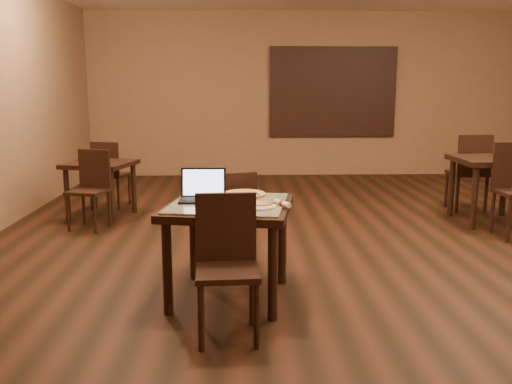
{
  "coord_description": "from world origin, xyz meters",
  "views": [
    {
      "loc": [
        -1.26,
        -5.15,
        1.62
      ],
      "look_at": [
        -1.13,
        -1.15,
        0.85
      ],
      "focal_mm": 38.0,
      "sensor_mm": 36.0,
      "label": 1
    }
  ],
  "objects_px": {
    "tiled_table": "(229,216)",
    "laptop": "(203,192)",
    "chair_main_far": "(232,215)",
    "other_table_a": "(492,169)",
    "other_table_b_chair_far": "(109,171)",
    "other_table_b_chair_near": "(91,184)",
    "pizza_pan": "(244,196)",
    "other_table_b": "(100,171)",
    "other_table_a_chair_far": "(470,168)",
    "chair_main_near": "(227,257)"
  },
  "relations": [
    {
      "from": "tiled_table",
      "to": "laptop",
      "type": "height_order",
      "value": "laptop"
    },
    {
      "from": "tiled_table",
      "to": "chair_main_far",
      "type": "bearing_deg",
      "value": 98.03
    },
    {
      "from": "tiled_table",
      "to": "other_table_a",
      "type": "xyz_separation_m",
      "value": [
        3.14,
        2.34,
        0.0
      ]
    },
    {
      "from": "tiled_table",
      "to": "other_table_b_chair_far",
      "type": "relative_size",
      "value": 1.16
    },
    {
      "from": "chair_main_far",
      "to": "laptop",
      "type": "height_order",
      "value": "laptop"
    },
    {
      "from": "other_table_b_chair_near",
      "to": "chair_main_far",
      "type": "bearing_deg",
      "value": -29.52
    },
    {
      "from": "chair_main_far",
      "to": "laptop",
      "type": "relative_size",
      "value": 2.55
    },
    {
      "from": "tiled_table",
      "to": "other_table_b_chair_far",
      "type": "bearing_deg",
      "value": 126.66
    },
    {
      "from": "chair_main_far",
      "to": "pizza_pan",
      "type": "bearing_deg",
      "value": 91.18
    },
    {
      "from": "other_table_a",
      "to": "other_table_b",
      "type": "height_order",
      "value": "other_table_a"
    },
    {
      "from": "other_table_a",
      "to": "other_table_b_chair_far",
      "type": "xyz_separation_m",
      "value": [
        -4.83,
        0.99,
        -0.15
      ]
    },
    {
      "from": "other_table_a_chair_far",
      "to": "other_table_b_chair_far",
      "type": "xyz_separation_m",
      "value": [
        -4.83,
        0.39,
        -0.07
      ]
    },
    {
      "from": "chair_main_far",
      "to": "laptop",
      "type": "xyz_separation_m",
      "value": [
        -0.22,
        -0.52,
        0.31
      ]
    },
    {
      "from": "other_table_b_chair_far",
      "to": "laptop",
      "type": "bearing_deg",
      "value": 129.74
    },
    {
      "from": "chair_main_near",
      "to": "other_table_a",
      "type": "xyz_separation_m",
      "value": [
        3.15,
        2.95,
        0.13
      ]
    },
    {
      "from": "tiled_table",
      "to": "other_table_b_chair_far",
      "type": "xyz_separation_m",
      "value": [
        -1.69,
        3.33,
        -0.14
      ]
    },
    {
      "from": "chair_main_far",
      "to": "other_table_b",
      "type": "relative_size",
      "value": 0.99
    },
    {
      "from": "other_table_b_chair_far",
      "to": "other_table_a",
      "type": "bearing_deg",
      "value": -176.64
    },
    {
      "from": "pizza_pan",
      "to": "other_table_a_chair_far",
      "type": "height_order",
      "value": "other_table_a_chair_far"
    },
    {
      "from": "pizza_pan",
      "to": "other_table_a_chair_far",
      "type": "distance_m",
      "value": 4.05
    },
    {
      "from": "tiled_table",
      "to": "other_table_a",
      "type": "relative_size",
      "value": 1.25
    },
    {
      "from": "tiled_table",
      "to": "laptop",
      "type": "relative_size",
      "value": 2.97
    },
    {
      "from": "pizza_pan",
      "to": "other_table_b_chair_near",
      "type": "distance_m",
      "value": 2.69
    },
    {
      "from": "tiled_table",
      "to": "chair_main_far",
      "type": "xyz_separation_m",
      "value": [
        0.02,
        0.62,
        -0.15
      ]
    },
    {
      "from": "other_table_a_chair_far",
      "to": "other_table_b",
      "type": "bearing_deg",
      "value": 1.79
    },
    {
      "from": "laptop",
      "to": "other_table_a_chair_far",
      "type": "height_order",
      "value": "other_table_a_chair_far"
    },
    {
      "from": "chair_main_far",
      "to": "other_table_b",
      "type": "height_order",
      "value": "chair_main_far"
    },
    {
      "from": "other_table_a",
      "to": "other_table_b_chair_near",
      "type": "distance_m",
      "value": 4.79
    },
    {
      "from": "other_table_a",
      "to": "other_table_b",
      "type": "bearing_deg",
      "value": 174.65
    },
    {
      "from": "other_table_b_chair_near",
      "to": "other_table_b_chair_far",
      "type": "relative_size",
      "value": 1.0
    },
    {
      "from": "other_table_b_chair_far",
      "to": "other_table_a_chair_far",
      "type": "bearing_deg",
      "value": -169.67
    },
    {
      "from": "tiled_table",
      "to": "other_table_a",
      "type": "height_order",
      "value": "other_table_a"
    },
    {
      "from": "tiled_table",
      "to": "other_table_b_chair_near",
      "type": "relative_size",
      "value": 1.16
    },
    {
      "from": "other_table_a",
      "to": "other_table_b_chair_near",
      "type": "height_order",
      "value": "other_table_b_chair_near"
    },
    {
      "from": "tiled_table",
      "to": "chair_main_near",
      "type": "bearing_deg",
      "value": -80.68
    },
    {
      "from": "other_table_a_chair_far",
      "to": "other_table_b_chair_near",
      "type": "relative_size",
      "value": 1.13
    },
    {
      "from": "chair_main_near",
      "to": "other_table_b_chair_near",
      "type": "height_order",
      "value": "chair_main_near"
    },
    {
      "from": "other_table_b",
      "to": "other_table_b_chair_near",
      "type": "height_order",
      "value": "other_table_b_chair_near"
    },
    {
      "from": "tiled_table",
      "to": "pizza_pan",
      "type": "distance_m",
      "value": 0.29
    },
    {
      "from": "pizza_pan",
      "to": "other_table_a_chair_far",
      "type": "xyz_separation_m",
      "value": [
        3.02,
        2.7,
        -0.19
      ]
    },
    {
      "from": "laptop",
      "to": "chair_main_near",
      "type": "bearing_deg",
      "value": -73.27
    },
    {
      "from": "other_table_b_chair_far",
      "to": "chair_main_far",
      "type": "bearing_deg",
      "value": 137.2
    },
    {
      "from": "other_table_a_chair_far",
      "to": "other_table_b_chair_far",
      "type": "distance_m",
      "value": 4.84
    },
    {
      "from": "chair_main_far",
      "to": "chair_main_near",
      "type": "bearing_deg",
      "value": 75.27
    },
    {
      "from": "chair_main_near",
      "to": "laptop",
      "type": "distance_m",
      "value": 0.81
    },
    {
      "from": "other_table_b",
      "to": "other_table_b_chair_near",
      "type": "xyz_separation_m",
      "value": [
        0.02,
        -0.53,
        -0.07
      ]
    },
    {
      "from": "other_table_b",
      "to": "pizza_pan",
      "type": "bearing_deg",
      "value": -40.05
    },
    {
      "from": "pizza_pan",
      "to": "chair_main_far",
      "type": "bearing_deg",
      "value": 104.82
    },
    {
      "from": "laptop",
      "to": "pizza_pan",
      "type": "distance_m",
      "value": 0.35
    },
    {
      "from": "chair_main_far",
      "to": "other_table_b_chair_near",
      "type": "bearing_deg",
      "value": -58.1
    }
  ]
}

